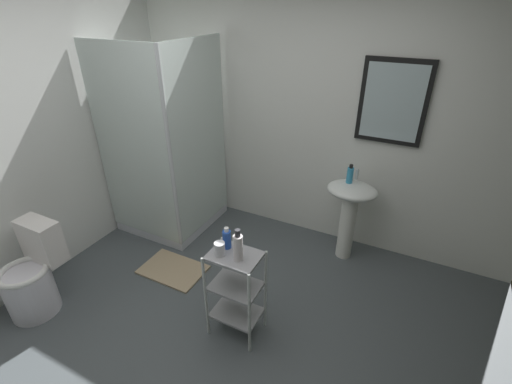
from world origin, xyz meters
TOP-DOWN VIEW (x-y plane):
  - ground_plane at (0.00, 0.00)m, footprint 4.20×4.20m
  - wall_back at (0.01, 1.85)m, footprint 4.20×0.14m
  - wall_left at (-1.85, 0.00)m, footprint 0.10×4.20m
  - shower_stall at (-1.23, 1.18)m, footprint 0.92×0.92m
  - pedestal_sink at (0.62, 1.52)m, footprint 0.46×0.37m
  - sink_faucet at (0.62, 1.64)m, footprint 0.03×0.03m
  - toilet at (-1.48, -0.30)m, footprint 0.37×0.49m
  - storage_cart at (0.11, 0.23)m, footprint 0.38×0.28m
  - hand_soap_bottle at (0.57, 1.53)m, footprint 0.06×0.06m
  - lotion_bottle_white at (0.15, 0.20)m, footprint 0.07×0.07m
  - shampoo_bottle_blue at (0.02, 0.28)m, footprint 0.06×0.06m
  - rinse_cup at (0.01, 0.19)m, footprint 0.08×0.08m
  - bath_mat at (-0.78, 0.55)m, footprint 0.60×0.40m

SIDE VIEW (x-z plane):
  - ground_plane at x=0.00m, z-range -0.02..0.00m
  - bath_mat at x=-0.78m, z-range 0.00..0.02m
  - toilet at x=-1.48m, z-range -0.07..0.69m
  - storage_cart at x=0.11m, z-range 0.07..0.81m
  - shower_stall at x=-1.23m, z-range -0.54..1.46m
  - pedestal_sink at x=0.62m, z-range 0.17..0.98m
  - rinse_cup at x=0.01m, z-range 0.74..0.84m
  - shampoo_bottle_blue at x=0.02m, z-range 0.73..0.90m
  - lotion_bottle_white at x=0.15m, z-range 0.72..0.97m
  - sink_faucet at x=0.62m, z-range 0.81..0.91m
  - hand_soap_bottle at x=0.57m, z-range 0.80..0.98m
  - wall_left at x=-1.85m, z-range 0.00..2.50m
  - wall_back at x=0.01m, z-range 0.00..2.50m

